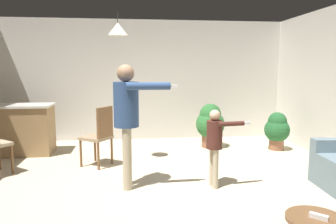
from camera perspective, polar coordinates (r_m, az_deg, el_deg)
name	(u,v)px	position (r m, az deg, el deg)	size (l,w,h in m)	color
ground	(158,190)	(4.35, -1.90, -13.90)	(7.68, 7.68, 0.00)	beige
wall_back	(146,80)	(7.25, -4.08, 5.71)	(6.40, 0.10, 2.70)	beige
kitchen_counter	(19,129)	(6.59, -25.37, -2.86)	(1.26, 0.66, 0.95)	#99754C
person_adult	(127,112)	(4.23, -7.38, -0.06)	(0.83, 0.48, 1.67)	tan
person_child	(215,139)	(4.31, 8.53, -4.94)	(0.58, 0.31, 1.07)	tan
dining_chair_by_counter	(100,134)	(5.34, -12.29, -3.89)	(0.58, 0.58, 1.00)	brown
potted_plant_corner	(277,129)	(6.67, 19.13, -2.94)	(0.49, 0.49, 0.76)	brown
potted_plant_by_wall	(210,123)	(6.55, 7.65, -2.05)	(0.59, 0.59, 0.90)	brown
spare_remote_on_table	(319,217)	(2.66, 25.64, -16.69)	(0.04, 0.13, 0.04)	white
ceiling_light_pendant	(118,29)	(5.31, -9.07, 14.64)	(0.32, 0.32, 0.55)	silver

